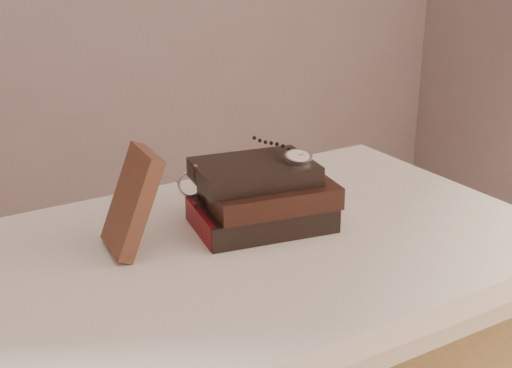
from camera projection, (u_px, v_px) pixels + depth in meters
table at (235, 297)px, 1.14m from camera, size 1.00×0.60×0.75m
book_stack at (262, 197)px, 1.16m from camera, size 0.24×0.19×0.11m
journal at (132, 201)px, 1.07m from camera, size 0.09×0.11×0.16m
pocket_watch at (296, 156)px, 1.15m from camera, size 0.05×0.15×0.02m
eyeglasses at (203, 182)px, 1.20m from camera, size 0.11×0.12×0.04m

